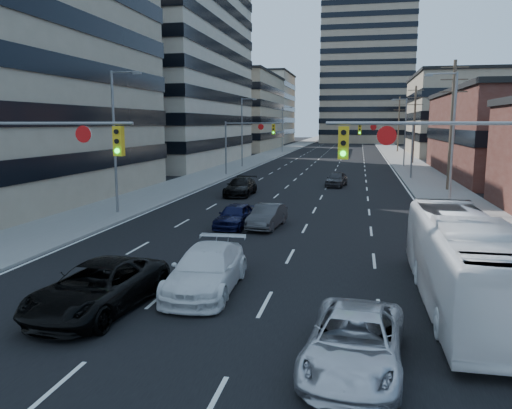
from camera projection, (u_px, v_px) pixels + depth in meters
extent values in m
plane|color=black|center=(131.00, 397.00, 10.70)|extent=(400.00, 400.00, 0.00)
cube|color=black|center=(342.00, 145.00, 136.34)|extent=(18.00, 300.00, 0.02)
cube|color=slate|center=(300.00, 144.00, 138.63)|extent=(5.00, 300.00, 0.15)
cube|color=slate|center=(386.00, 145.00, 134.03)|extent=(5.00, 300.00, 0.15)
cube|color=#ADA089|center=(138.00, 66.00, 71.82)|extent=(26.00, 34.00, 28.00)
cube|color=gray|center=(229.00, 113.00, 110.85)|extent=(20.00, 30.00, 16.00)
cube|color=gray|center=(476.00, 116.00, 89.63)|extent=(22.00, 28.00, 14.00)
cube|color=gray|center=(367.00, 45.00, 149.79)|extent=(26.00, 26.00, 58.00)
cube|color=#ADA089|center=(250.00, 109.00, 149.99)|extent=(24.00, 24.00, 20.00)
cube|color=gray|center=(468.00, 122.00, 128.98)|extent=(22.00, 22.00, 12.00)
cylinder|color=slate|center=(53.00, 123.00, 18.85)|extent=(6.50, 0.12, 0.12)
cube|color=gold|center=(119.00, 141.00, 18.42)|extent=(0.35, 0.28, 1.10)
cylinder|color=black|center=(116.00, 132.00, 18.21)|extent=(0.18, 0.06, 0.18)
cylinder|color=black|center=(117.00, 141.00, 18.27)|extent=(0.18, 0.06, 0.18)
cylinder|color=#0CE526|center=(117.00, 151.00, 18.32)|extent=(0.18, 0.06, 0.18)
cylinder|color=white|center=(83.00, 134.00, 18.63)|extent=(0.64, 0.06, 0.64)
cylinder|color=slate|center=(427.00, 123.00, 16.15)|extent=(6.50, 0.12, 0.12)
cube|color=gold|center=(343.00, 143.00, 16.78)|extent=(0.35, 0.28, 1.10)
cylinder|color=black|center=(344.00, 132.00, 16.57)|extent=(0.18, 0.06, 0.18)
cylinder|color=black|center=(343.00, 143.00, 16.63)|extent=(0.18, 0.06, 0.18)
cylinder|color=#0CE526|center=(343.00, 154.00, 16.69)|extent=(0.18, 0.06, 0.18)
cylinder|color=white|center=(387.00, 136.00, 16.43)|extent=(0.64, 0.06, 0.64)
cylinder|color=slate|center=(226.00, 149.00, 55.71)|extent=(0.18, 0.18, 6.00)
cylinder|color=slate|center=(252.00, 123.00, 54.65)|extent=(6.00, 0.12, 0.12)
cube|color=gold|center=(274.00, 129.00, 54.28)|extent=(0.35, 0.28, 1.10)
cylinder|color=black|center=(273.00, 126.00, 54.07)|extent=(0.18, 0.06, 0.18)
cylinder|color=black|center=(273.00, 129.00, 54.13)|extent=(0.18, 0.06, 0.18)
cylinder|color=#0CE526|center=(273.00, 132.00, 54.18)|extent=(0.18, 0.06, 0.18)
cylinder|color=white|center=(261.00, 127.00, 54.49)|extent=(0.64, 0.06, 0.64)
cylinder|color=slate|center=(412.00, 150.00, 51.71)|extent=(0.18, 0.18, 6.00)
cylinder|color=slate|center=(383.00, 123.00, 51.86)|extent=(6.00, 0.12, 0.12)
cube|color=gold|center=(360.00, 129.00, 52.44)|extent=(0.35, 0.28, 1.10)
cylinder|color=black|center=(360.00, 126.00, 52.23)|extent=(0.18, 0.06, 0.18)
cylinder|color=black|center=(360.00, 129.00, 52.29)|extent=(0.18, 0.06, 0.18)
cylinder|color=#0CE526|center=(360.00, 133.00, 52.34)|extent=(0.18, 0.06, 0.18)
cylinder|color=white|center=(373.00, 127.00, 52.09)|extent=(0.64, 0.06, 0.64)
cylinder|color=#4C3D2D|center=(451.00, 127.00, 42.17)|extent=(0.28, 0.28, 11.00)
cube|color=#4C3D2D|center=(455.00, 67.00, 41.38)|extent=(2.20, 0.10, 0.10)
cube|color=#4C3D2D|center=(454.00, 79.00, 41.54)|extent=(2.20, 0.10, 0.10)
cube|color=#4C3D2D|center=(454.00, 92.00, 41.70)|extent=(2.20, 0.10, 0.10)
cylinder|color=#4C3D2D|center=(414.00, 125.00, 71.16)|extent=(0.28, 0.28, 11.00)
cube|color=#4C3D2D|center=(416.00, 90.00, 70.37)|extent=(2.20, 0.10, 0.10)
cube|color=#4C3D2D|center=(416.00, 97.00, 70.54)|extent=(2.20, 0.10, 0.10)
cube|color=#4C3D2D|center=(415.00, 105.00, 70.70)|extent=(2.20, 0.10, 0.10)
cylinder|color=#4C3D2D|center=(399.00, 125.00, 100.16)|extent=(0.28, 0.28, 11.00)
cube|color=#4C3D2D|center=(400.00, 100.00, 99.37)|extent=(2.20, 0.10, 0.10)
cube|color=#4C3D2D|center=(399.00, 105.00, 99.53)|extent=(2.20, 0.10, 0.10)
cube|color=#4C3D2D|center=(399.00, 110.00, 99.69)|extent=(2.20, 0.10, 0.10)
cylinder|color=slate|center=(115.00, 144.00, 31.40)|extent=(0.16, 0.16, 9.00)
cylinder|color=slate|center=(125.00, 72.00, 30.51)|extent=(1.80, 0.10, 0.10)
cube|color=slate|center=(137.00, 73.00, 30.36)|extent=(0.50, 0.22, 0.14)
cylinder|color=slate|center=(242.00, 133.00, 65.23)|extent=(0.16, 0.16, 9.00)
cylinder|color=slate|center=(249.00, 99.00, 64.34)|extent=(1.80, 0.10, 0.10)
cube|color=slate|center=(255.00, 99.00, 64.19)|extent=(0.50, 0.22, 0.14)
cylinder|color=slate|center=(282.00, 130.00, 99.05)|extent=(0.16, 0.16, 9.00)
cylinder|color=slate|center=(287.00, 107.00, 98.16)|extent=(1.80, 0.10, 0.10)
cube|color=slate|center=(291.00, 108.00, 98.02)|extent=(0.50, 0.22, 0.14)
cylinder|color=slate|center=(453.00, 144.00, 32.04)|extent=(0.16, 0.16, 9.00)
cylinder|color=slate|center=(442.00, 74.00, 31.51)|extent=(1.80, 0.10, 0.10)
cube|color=slate|center=(429.00, 75.00, 31.68)|extent=(0.50, 0.22, 0.14)
cylinder|color=slate|center=(405.00, 133.00, 65.87)|extent=(0.16, 0.16, 9.00)
cylinder|color=slate|center=(400.00, 99.00, 65.34)|extent=(1.80, 0.10, 0.10)
cube|color=slate|center=(393.00, 100.00, 65.51)|extent=(0.50, 0.22, 0.14)
imported|color=black|center=(98.00, 287.00, 15.50)|extent=(3.00, 5.66, 1.52)
imported|color=silver|center=(207.00, 270.00, 17.36)|extent=(2.34, 5.37, 1.54)
imported|color=silver|center=(355.00, 342.00, 11.85)|extent=(2.63, 5.01, 1.34)
imported|color=white|center=(464.00, 262.00, 15.77)|extent=(2.54, 10.46, 2.91)
imported|color=black|center=(235.00, 216.00, 28.00)|extent=(1.95, 4.10, 1.35)
imported|color=#333335|center=(267.00, 216.00, 27.90)|extent=(1.78, 4.10, 1.31)
imported|color=black|center=(240.00, 187.00, 40.33)|extent=(2.03, 4.94, 1.43)
imported|color=#333336|center=(336.00, 179.00, 46.13)|extent=(2.14, 4.19, 1.36)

